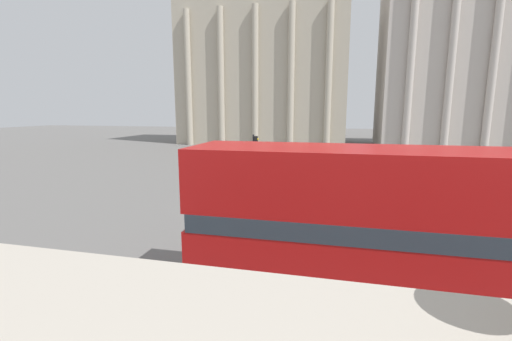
{
  "coord_description": "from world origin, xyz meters",
  "views": [
    {
      "loc": [
        -0.63,
        -2.47,
        4.99
      ],
      "look_at": [
        -4.77,
        15.04,
        1.85
      ],
      "focal_mm": 24.0,
      "sensor_mm": 36.0,
      "label": 1
    }
  ],
  "objects": [
    {
      "name": "plaza_building_left",
      "position": [
        -11.99,
        51.48,
        11.51
      ],
      "size": [
        25.59,
        13.19,
        23.02
      ],
      "color": "#B2A893",
      "rests_on": "ground_plane"
    },
    {
      "name": "pedestrian_olive",
      "position": [
        2.59,
        22.5,
        0.93
      ],
      "size": [
        0.32,
        0.32,
        1.63
      ],
      "rotation": [
        0.0,
        0.0,
        5.91
      ],
      "color": "#282B33",
      "rests_on": "ground_plane"
    },
    {
      "name": "double_decker_bus",
      "position": [
        0.93,
        5.91,
        2.3
      ],
      "size": [
        10.2,
        2.63,
        4.13
      ],
      "rotation": [
        0.0,
        0.0,
        -0.09
      ],
      "color": "black",
      "rests_on": "ground_plane"
    },
    {
      "name": "car_silver",
      "position": [
        5.2,
        14.98,
        0.7
      ],
      "size": [
        4.2,
        1.93,
        1.35
      ],
      "rotation": [
        0.0,
        0.0,
        0.46
      ],
      "color": "black",
      "rests_on": "ground_plane"
    },
    {
      "name": "plaza_building_right",
      "position": [
        19.28,
        50.74,
        12.83
      ],
      "size": [
        28.99,
        12.65,
        25.68
      ],
      "color": "#BCB2A8",
      "rests_on": "ground_plane"
    },
    {
      "name": "car_navy",
      "position": [
        7.28,
        24.19,
        0.7
      ],
      "size": [
        4.2,
        1.93,
        1.35
      ],
      "rotation": [
        0.0,
        0.0,
        5.13
      ],
      "color": "black",
      "rests_on": "ground_plane"
    },
    {
      "name": "traffic_light_mid",
      "position": [
        -5.88,
        19.35,
        2.28
      ],
      "size": [
        0.42,
        0.24,
        3.47
      ],
      "color": "black",
      "rests_on": "ground_plane"
    },
    {
      "name": "pedestrian_white",
      "position": [
        3.08,
        24.25,
        0.96
      ],
      "size": [
        0.32,
        0.32,
        1.67
      ],
      "rotation": [
        0.0,
        0.0,
        2.59
      ],
      "color": "#282B33",
      "rests_on": "ground_plane"
    }
  ]
}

